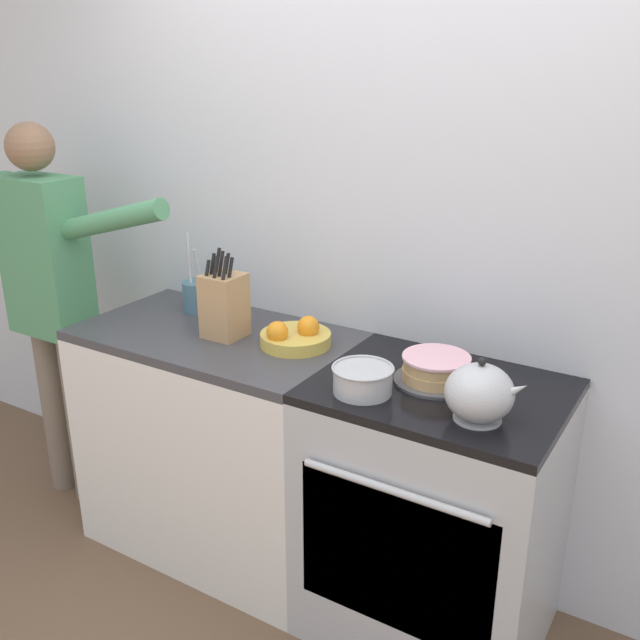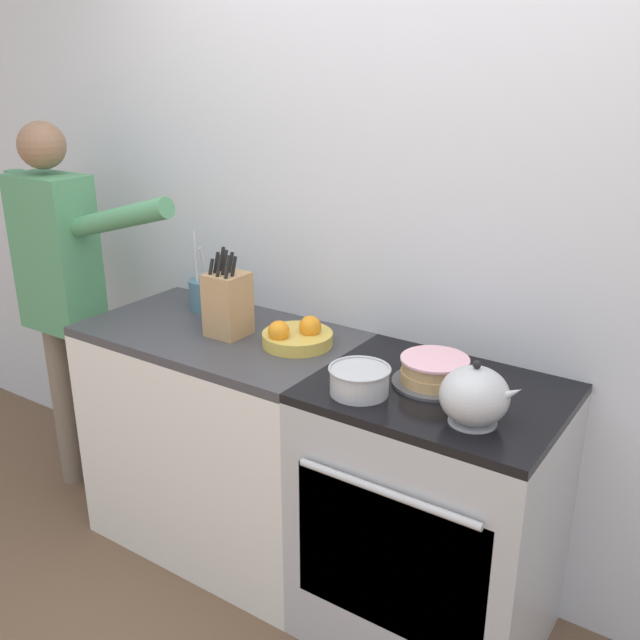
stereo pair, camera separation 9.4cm
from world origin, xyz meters
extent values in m
cube|color=silver|center=(0.00, 0.62, 1.30)|extent=(8.00, 0.04, 2.60)
cube|color=white|center=(-0.64, 0.30, 0.44)|extent=(1.03, 0.60, 0.89)
cube|color=#3D3D42|center=(-0.64, 0.30, 0.90)|extent=(1.03, 0.60, 0.03)
cube|color=#B7BABF|center=(0.26, 0.30, 0.45)|extent=(0.77, 0.60, 0.89)
cube|color=black|center=(0.26, 0.01, 0.47)|extent=(0.63, 0.01, 0.49)
cylinder|color=#B7BABF|center=(0.26, -0.02, 0.73)|extent=(0.58, 0.02, 0.02)
cube|color=black|center=(0.26, 0.30, 0.91)|extent=(0.77, 0.60, 0.03)
cylinder|color=#4C4C51|center=(0.23, 0.33, 0.93)|extent=(0.26, 0.26, 0.01)
cylinder|color=tan|center=(0.23, 0.33, 0.95)|extent=(0.21, 0.21, 0.04)
cylinder|color=tan|center=(0.23, 0.33, 0.98)|extent=(0.20, 0.20, 0.04)
cylinder|color=#EFB2C1|center=(0.23, 0.33, 1.01)|extent=(0.21, 0.21, 0.01)
cylinder|color=#B7BABF|center=(0.43, 0.16, 0.93)|extent=(0.14, 0.14, 0.01)
ellipsoid|color=#B7BABF|center=(0.43, 0.16, 1.00)|extent=(0.20, 0.20, 0.17)
cone|color=#B7BABF|center=(0.52, 0.16, 1.03)|extent=(0.10, 0.04, 0.09)
sphere|color=black|center=(0.43, 0.16, 1.10)|extent=(0.02, 0.02, 0.02)
cylinder|color=#B7BABF|center=(0.07, 0.14, 0.96)|extent=(0.18, 0.18, 0.08)
torus|color=#B7BABF|center=(0.07, 0.14, 1.00)|extent=(0.19, 0.19, 0.01)
cube|color=tan|center=(-0.58, 0.29, 1.04)|extent=(0.14, 0.14, 0.23)
cylinder|color=black|center=(-0.62, 0.26, 1.18)|extent=(0.01, 0.03, 0.06)
cylinder|color=black|center=(-0.58, 0.26, 1.19)|extent=(0.01, 0.04, 0.08)
cylinder|color=black|center=(-0.54, 0.26, 1.20)|extent=(0.01, 0.04, 0.08)
cylinder|color=black|center=(-0.62, 0.29, 1.19)|extent=(0.01, 0.04, 0.08)
cylinder|color=black|center=(-0.58, 0.29, 1.20)|extent=(0.01, 0.04, 0.09)
cylinder|color=black|center=(-0.54, 0.29, 1.19)|extent=(0.01, 0.03, 0.07)
cylinder|color=black|center=(-0.62, 0.32, 1.20)|extent=(0.01, 0.04, 0.09)
cylinder|color=black|center=(-0.58, 0.32, 1.19)|extent=(0.01, 0.04, 0.07)
cylinder|color=#477084|center=(-0.85, 0.45, 0.98)|extent=(0.12, 0.12, 0.12)
cylinder|color=#B7BABF|center=(-0.83, 0.45, 1.07)|extent=(0.02, 0.05, 0.22)
cylinder|color=#B7BABF|center=(-0.87, 0.44, 1.09)|extent=(0.03, 0.03, 0.25)
cylinder|color=#B7BABF|center=(-0.87, 0.44, 1.10)|extent=(0.04, 0.04, 0.28)
cylinder|color=gold|center=(-0.31, 0.35, 0.94)|extent=(0.25, 0.25, 0.05)
sphere|color=orange|center=(-0.34, 0.28, 0.99)|extent=(0.08, 0.08, 0.08)
sphere|color=orange|center=(-0.28, 0.38, 0.99)|extent=(0.08, 0.08, 0.08)
cylinder|color=#7A6B5B|center=(-1.53, 0.22, 0.39)|extent=(0.11, 0.11, 0.79)
cylinder|color=#7A6B5B|center=(-1.37, 0.22, 0.39)|extent=(0.11, 0.11, 0.79)
cube|color=#4C8E60|center=(-1.45, 0.22, 1.12)|extent=(0.34, 0.20, 0.65)
cylinder|color=#4C8E60|center=(-1.66, 0.22, 1.17)|extent=(0.08, 0.08, 0.55)
cylinder|color=#4C8E60|center=(-1.05, 0.22, 1.31)|extent=(0.56, 0.08, 0.22)
sphere|color=#846047|center=(-1.45, 0.22, 1.56)|extent=(0.19, 0.19, 0.19)
camera|label=1|loc=(0.99, -1.60, 1.88)|focal=40.00mm
camera|label=2|loc=(1.06, -1.55, 1.88)|focal=40.00mm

